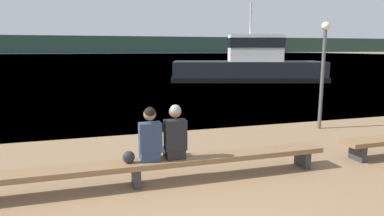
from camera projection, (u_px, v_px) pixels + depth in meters
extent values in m
plane|color=#386084|center=(89.00, 55.00, 122.55)|extent=(240.00, 240.00, 0.00)
cube|color=#2D3D2D|center=(88.00, 44.00, 185.40)|extent=(600.00, 12.00, 8.93)
cube|color=brown|center=(136.00, 165.00, 5.92)|extent=(7.32, 0.47, 0.10)
cube|color=#2D2D33|center=(302.00, 159.00, 6.92)|extent=(0.12, 0.40, 0.34)
cube|color=#2D2D33|center=(136.00, 176.00, 5.96)|extent=(0.12, 0.40, 0.34)
cube|color=navy|center=(150.00, 155.00, 6.05)|extent=(0.33, 0.40, 0.17)
cube|color=navy|center=(150.00, 137.00, 5.89)|extent=(0.38, 0.22, 0.52)
sphere|color=#846047|center=(150.00, 114.00, 5.82)|extent=(0.22, 0.22, 0.22)
sphere|color=black|center=(150.00, 113.00, 5.80)|extent=(0.20, 0.20, 0.20)
cube|color=black|center=(174.00, 153.00, 6.17)|extent=(0.33, 0.40, 0.17)
cube|color=black|center=(175.00, 135.00, 6.02)|extent=(0.38, 0.22, 0.54)
sphere|color=#846047|center=(175.00, 112.00, 5.95)|extent=(0.22, 0.22, 0.22)
sphere|color=gray|center=(175.00, 110.00, 5.93)|extent=(0.20, 0.20, 0.20)
ellipsoid|color=#232328|center=(129.00, 157.00, 5.84)|extent=(0.21, 0.17, 0.21)
cube|color=black|center=(247.00, 71.00, 25.23)|extent=(11.37, 6.70, 1.43)
cube|color=black|center=(247.00, 78.00, 25.33)|extent=(11.62, 6.90, 0.34)
cube|color=silver|center=(255.00, 48.00, 24.94)|extent=(4.25, 3.20, 1.91)
cube|color=black|center=(255.00, 43.00, 24.87)|extent=(4.35, 3.29, 0.69)
cylinder|color=#B2B2B7|center=(251.00, 19.00, 24.58)|extent=(0.14, 0.14, 2.28)
cube|color=#2D2D33|center=(358.00, 153.00, 7.31)|extent=(0.12, 0.40, 0.34)
cylinder|color=#4C4C51|center=(322.00, 81.00, 10.01)|extent=(0.10, 0.10, 2.88)
sphere|color=silver|center=(326.00, 26.00, 9.74)|extent=(0.24, 0.24, 0.24)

